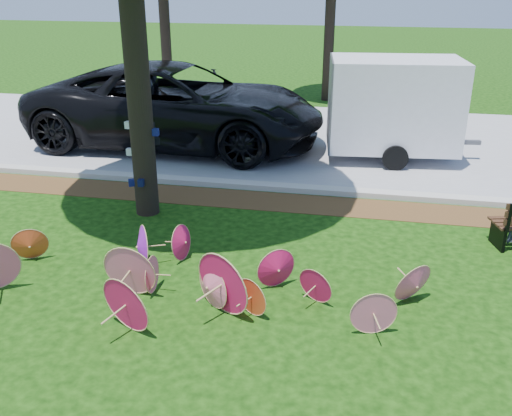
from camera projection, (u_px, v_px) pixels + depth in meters
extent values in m
plane|color=black|center=(190.00, 325.00, 7.56)|extent=(90.00, 90.00, 0.00)
cube|color=#472D16|center=(256.00, 200.00, 11.63)|extent=(90.00, 1.00, 0.01)
cube|color=#B7B5AD|center=(262.00, 186.00, 12.24)|extent=(90.00, 0.30, 0.12)
cube|color=gray|center=(289.00, 137.00, 16.02)|extent=(90.00, 8.00, 0.01)
cylinder|color=black|center=(136.00, 65.00, 9.99)|extent=(0.44, 0.44, 5.62)
cone|color=#F75480|center=(415.00, 283.00, 7.92)|extent=(0.66, 0.63, 0.64)
cone|color=#E56383|center=(132.00, 269.00, 8.12)|extent=(0.84, 0.32, 0.82)
cone|color=#CF1551|center=(129.00, 303.00, 7.30)|extent=(0.83, 0.55, 0.81)
cone|color=#CF1551|center=(317.00, 285.00, 7.98)|extent=(0.57, 0.43, 0.56)
cone|color=#CF1551|center=(183.00, 243.00, 9.16)|extent=(0.27, 0.62, 0.60)
cone|color=#CF1551|center=(277.00, 269.00, 8.31)|extent=(0.57, 0.47, 0.63)
cone|color=purple|center=(140.00, 247.00, 8.90)|extent=(0.51, 0.67, 0.70)
cone|color=#C6461E|center=(253.00, 296.00, 7.70)|extent=(0.52, 0.38, 0.55)
cone|color=#E56383|center=(373.00, 312.00, 7.28)|extent=(0.63, 0.29, 0.63)
cone|color=#C6461E|center=(30.00, 245.00, 9.10)|extent=(0.61, 0.46, 0.59)
cone|color=#CF1551|center=(226.00, 282.00, 7.66)|extent=(0.92, 0.69, 0.94)
cone|color=#F75480|center=(150.00, 274.00, 8.25)|extent=(0.11, 0.56, 0.56)
cone|color=#E56383|center=(210.00, 287.00, 7.81)|extent=(0.57, 0.51, 0.67)
imported|color=black|center=(177.00, 105.00, 14.95)|extent=(7.80, 3.83, 2.13)
cube|color=silver|center=(394.00, 104.00, 13.77)|extent=(3.22, 2.22, 2.73)
cylinder|color=black|center=(165.00, 29.00, 19.50)|extent=(0.36, 0.36, 5.00)
cylinder|color=black|center=(330.00, 28.00, 19.71)|extent=(0.36, 0.36, 5.00)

